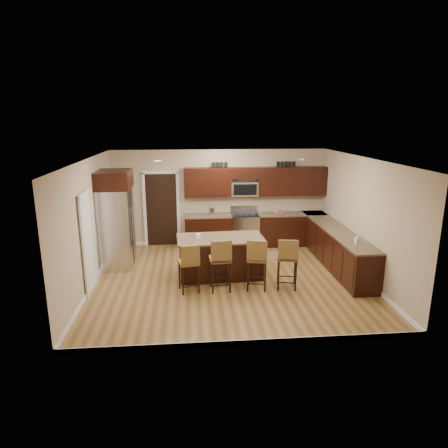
{
  "coord_description": "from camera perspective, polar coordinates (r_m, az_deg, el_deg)",
  "views": [
    {
      "loc": [
        -0.88,
        -8.36,
        3.5
      ],
      "look_at": [
        -0.09,
        0.4,
        1.19
      ],
      "focal_mm": 32.0,
      "sensor_mm": 36.0,
      "label": 1
    }
  ],
  "objects": [
    {
      "name": "upper_cabinets",
      "position": [
        11.24,
        4.79,
        6.17
      ],
      "size": [
        4.0,
        0.33,
        0.8
      ],
      "color": "black",
      "rests_on": "wall_back"
    },
    {
      "name": "pantry_door",
      "position": [
        8.69,
        -18.92,
        -2.69
      ],
      "size": [
        0.03,
        0.8,
        2.04
      ],
      "primitive_type": "cube",
      "color": "white",
      "rests_on": "floor"
    },
    {
      "name": "base_cabinets",
      "position": [
        10.64,
        10.24,
        -2.13
      ],
      "size": [
        4.02,
        3.96,
        0.92
      ],
      "color": "black",
      "rests_on": "floor"
    },
    {
      "name": "stool_mid",
      "position": [
        8.25,
        -0.49,
        -5.04
      ],
      "size": [
        0.45,
        0.45,
        1.14
      ],
      "rotation": [
        0.0,
        0.0,
        0.07
      ],
      "color": "olive",
      "rests_on": "floor"
    },
    {
      "name": "stool_extra",
      "position": [
        8.48,
        9.08,
        -4.76
      ],
      "size": [
        0.49,
        0.49,
        1.12
      ],
      "rotation": [
        0.0,
        0.0,
        -0.2
      ],
      "color": "olive",
      "rests_on": "floor"
    },
    {
      "name": "floor_mat",
      "position": [
        10.78,
        5.26,
        -4.26
      ],
      "size": [
        1.06,
        0.85,
        0.01
      ],
      "primitive_type": "cube",
      "rotation": [
        0.0,
        0.0,
        -0.28
      ],
      "color": "brown",
      "rests_on": "floor"
    },
    {
      "name": "refrigerator",
      "position": [
        9.89,
        -15.13,
        0.75
      ],
      "size": [
        0.79,
        1.03,
        2.35
      ],
      "color": "silver",
      "rests_on": "floor"
    },
    {
      "name": "letter_decor",
      "position": [
        11.15,
        4.11,
        8.48
      ],
      "size": [
        2.2,
        0.03,
        0.15
      ],
      "primitive_type": null,
      "color": "black",
      "rests_on": "upper_cabinets"
    },
    {
      "name": "fruit_bowl",
      "position": [
        11.4,
        7.93,
        1.65
      ],
      "size": [
        0.26,
        0.26,
        0.06
      ],
      "primitive_type": "imported",
      "rotation": [
        0.0,
        0.0,
        0.01
      ],
      "color": "silver",
      "rests_on": "base_cabinets"
    },
    {
      "name": "floor",
      "position": [
        9.11,
        0.8,
        -7.89
      ],
      "size": [
        6.0,
        6.0,
        0.0
      ],
      "primitive_type": "plane",
      "color": "olive",
      "rests_on": "ground"
    },
    {
      "name": "island_jar",
      "position": [
        8.96,
        -3.72,
        -1.72
      ],
      "size": [
        0.1,
        0.1,
        0.1
      ],
      "primitive_type": "cylinder",
      "color": "white",
      "rests_on": "island"
    },
    {
      "name": "doorway",
      "position": [
        11.39,
        -8.9,
        2.01
      ],
      "size": [
        0.85,
        0.03,
        2.06
      ],
      "primitive_type": "cube",
      "color": "black",
      "rests_on": "floor"
    },
    {
      "name": "stool_right",
      "position": [
        8.35,
        4.73,
        -4.94
      ],
      "size": [
        0.49,
        0.49,
        1.12
      ],
      "rotation": [
        0.0,
        0.0,
        -0.2
      ],
      "color": "olive",
      "rests_on": "floor"
    },
    {
      "name": "island",
      "position": [
        9.15,
        -0.52,
        -4.89
      ],
      "size": [
        1.99,
        1.11,
        0.92
      ],
      "rotation": [
        0.0,
        0.0,
        0.04
      ],
      "color": "black",
      "rests_on": "floor"
    },
    {
      "name": "stool_left",
      "position": [
        8.25,
        -4.98,
        -5.5
      ],
      "size": [
        0.47,
        0.47,
        1.05
      ],
      "rotation": [
        0.0,
        0.0,
        0.21
      ],
      "color": "olive",
      "rests_on": "floor"
    },
    {
      "name": "canister_short",
      "position": [
        11.11,
        -1.7,
        1.75
      ],
      "size": [
        0.11,
        0.11,
        0.18
      ],
      "primitive_type": "cylinder",
      "color": "silver",
      "rests_on": "base_cabinets"
    },
    {
      "name": "range",
      "position": [
        11.34,
        2.95,
        -0.8
      ],
      "size": [
        0.76,
        0.64,
        1.11
      ],
      "color": "silver",
      "rests_on": "floor"
    },
    {
      "name": "canister_tall",
      "position": [
        11.11,
        -1.88,
        1.81
      ],
      "size": [
        0.12,
        0.12,
        0.2
      ],
      "primitive_type": "cylinder",
      "color": "silver",
      "rests_on": "base_cabinets"
    },
    {
      "name": "wall_left",
      "position": [
        8.89,
        -18.78,
        -0.08
      ],
      "size": [
        0.0,
        5.5,
        5.5
      ],
      "primitive_type": "plane",
      "rotation": [
        1.57,
        0.0,
        1.57
      ],
      "color": "tan",
      "rests_on": "floor"
    },
    {
      "name": "wall_right",
      "position": [
        9.46,
        19.21,
        0.75
      ],
      "size": [
        0.0,
        5.5,
        5.5
      ],
      "primitive_type": "plane",
      "rotation": [
        1.57,
        0.0,
        -1.57
      ],
      "color": "tan",
      "rests_on": "floor"
    },
    {
      "name": "ceiling",
      "position": [
        8.44,
        0.87,
        9.28
      ],
      "size": [
        6.0,
        6.0,
        0.0
      ],
      "primitive_type": "plane",
      "rotation": [
        3.14,
        0.0,
        0.0
      ],
      "color": "silver",
      "rests_on": "wall_back"
    },
    {
      "name": "wall_back",
      "position": [
        11.35,
        -0.61,
        3.8
      ],
      "size": [
        6.0,
        0.0,
        6.0
      ],
      "primitive_type": "plane",
      "rotation": [
        1.57,
        0.0,
        0.0
      ],
      "color": "tan",
      "rests_on": "floor"
    },
    {
      "name": "soap_bottle",
      "position": [
        9.01,
        18.5,
        -2.06
      ],
      "size": [
        0.11,
        0.11,
        0.19
      ],
      "primitive_type": "imported",
      "rotation": [
        0.0,
        0.0,
        0.27
      ],
      "color": "#B2B2B2",
      "rests_on": "base_cabinets"
    },
    {
      "name": "microwave",
      "position": [
        11.23,
        2.92,
        5.06
      ],
      "size": [
        0.76,
        0.31,
        0.4
      ],
      "primitive_type": "cube",
      "color": "silver",
      "rests_on": "upper_cabinets"
    }
  ]
}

